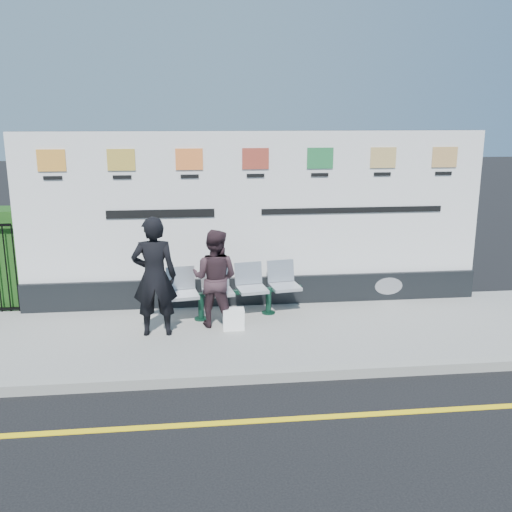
{
  "coord_description": "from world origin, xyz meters",
  "views": [
    {
      "loc": [
        -0.58,
        -5.78,
        3.37
      ],
      "look_at": [
        0.39,
        2.75,
        1.25
      ],
      "focal_mm": 40.0,
      "sensor_mm": 36.0,
      "label": 1
    }
  ],
  "objects": [
    {
      "name": "carrier_bag_white",
      "position": [
        0.02,
        2.59,
        0.29
      ],
      "size": [
        0.33,
        0.2,
        0.33
      ],
      "primitive_type": "cube",
      "color": "white",
      "rests_on": "pavement"
    },
    {
      "name": "bench",
      "position": [
        0.09,
        3.17,
        0.35
      ],
      "size": [
        2.25,
        0.89,
        0.47
      ],
      "primitive_type": null,
      "rotation": [
        0.0,
        0.0,
        0.15
      ],
      "color": "silver",
      "rests_on": "pavement"
    },
    {
      "name": "pavement",
      "position": [
        0.0,
        2.5,
        0.06
      ],
      "size": [
        14.0,
        3.0,
        0.12
      ],
      "primitive_type": "cube",
      "color": "gray",
      "rests_on": "ground"
    },
    {
      "name": "yellow_line",
      "position": [
        0.0,
        0.0,
        0.0
      ],
      "size": [
        14.0,
        0.1,
        0.01
      ],
      "primitive_type": "cube",
      "color": "yellow",
      "rests_on": "ground"
    },
    {
      "name": "kerb",
      "position": [
        0.0,
        1.0,
        0.07
      ],
      "size": [
        14.0,
        0.18,
        0.14
      ],
      "primitive_type": "cube",
      "color": "gray",
      "rests_on": "ground"
    },
    {
      "name": "ground",
      "position": [
        0.0,
        0.0,
        0.0
      ],
      "size": [
        80.0,
        80.0,
        0.0
      ],
      "primitive_type": "plane",
      "color": "black"
    },
    {
      "name": "woman_left",
      "position": [
        -1.16,
        2.52,
        1.03
      ],
      "size": [
        0.67,
        0.44,
        1.83
      ],
      "primitive_type": "imported",
      "rotation": [
        0.0,
        0.0,
        3.13
      ],
      "color": "black",
      "rests_on": "pavement"
    },
    {
      "name": "handbag_brown",
      "position": [
        -0.19,
        3.13,
        0.69
      ],
      "size": [
        0.29,
        0.19,
        0.21
      ],
      "primitive_type": "cube",
      "rotation": [
        0.0,
        0.0,
        0.3
      ],
      "color": "#311C0D",
      "rests_on": "bench"
    },
    {
      "name": "billboard",
      "position": [
        0.5,
        3.85,
        1.42
      ],
      "size": [
        8.0,
        0.3,
        3.0
      ],
      "color": "black",
      "rests_on": "pavement"
    },
    {
      "name": "woman_right",
      "position": [
        -0.25,
        2.8,
        0.9
      ],
      "size": [
        0.92,
        0.83,
        1.55
      ],
      "primitive_type": "imported",
      "rotation": [
        0.0,
        0.0,
        2.76
      ],
      "color": "#342228",
      "rests_on": "pavement"
    }
  ]
}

